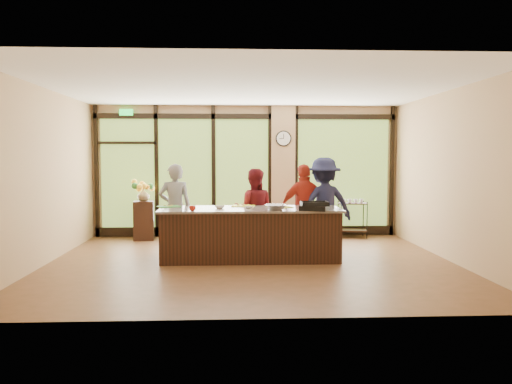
{
  "coord_description": "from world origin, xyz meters",
  "views": [
    {
      "loc": [
        -0.31,
        -8.51,
        1.83
      ],
      "look_at": [
        0.11,
        0.4,
        1.2
      ],
      "focal_mm": 35.0,
      "sensor_mm": 36.0,
      "label": 1
    }
  ],
  "objects": [
    {
      "name": "cook_left",
      "position": [
        -1.42,
        1.04,
        0.85
      ],
      "size": [
        0.65,
        0.46,
        1.7
      ],
      "primitive_type": "imported",
      "rotation": [
        0.0,
        0.0,
        3.22
      ],
      "color": "gray",
      "rests_on": "floor"
    },
    {
      "name": "flower_vase",
      "position": [
        -2.28,
        2.54,
        1.0
      ],
      "size": [
        0.31,
        0.31,
        0.28
      ],
      "primitive_type": "imported",
      "rotation": [
        0.0,
        0.0,
        0.16
      ],
      "color": "olive",
      "rests_on": "flower_stand"
    },
    {
      "name": "flower_stand",
      "position": [
        -2.28,
        2.54,
        0.43
      ],
      "size": [
        0.47,
        0.47,
        0.86
      ],
      "primitive_type": "cube",
      "rotation": [
        0.0,
        0.0,
        0.11
      ],
      "color": "black",
      "rests_on": "floor"
    },
    {
      "name": "floor",
      "position": [
        0.0,
        0.0,
        0.0
      ],
      "size": [
        7.0,
        7.0,
        0.0
      ],
      "primitive_type": "plane",
      "color": "#54391D",
      "rests_on": "ground"
    },
    {
      "name": "mixing_bowl",
      "position": [
        0.43,
        0.03,
        0.96
      ],
      "size": [
        0.41,
        0.41,
        0.09
      ],
      "primitive_type": "imported",
      "rotation": [
        0.0,
        0.0,
        0.14
      ],
      "color": "silver",
      "rests_on": "countertop"
    },
    {
      "name": "ceiling",
      "position": [
        0.0,
        0.0,
        3.0
      ],
      "size": [
        7.0,
        7.0,
        0.0
      ],
      "primitive_type": "plane",
      "rotation": [
        3.14,
        0.0,
        0.0
      ],
      "color": "white",
      "rests_on": "back_wall"
    },
    {
      "name": "countertop",
      "position": [
        0.0,
        0.3,
        0.9
      ],
      "size": [
        3.2,
        1.1,
        0.04
      ],
      "primitive_type": "cube",
      "color": "slate",
      "rests_on": "island_base"
    },
    {
      "name": "cook_right",
      "position": [
        1.45,
        1.03,
        0.91
      ],
      "size": [
        1.3,
        0.93,
        1.82
      ],
      "primitive_type": "imported",
      "rotation": [
        0.0,
        0.0,
        3.37
      ],
      "color": "#191B38",
      "rests_on": "floor"
    },
    {
      "name": "prep_bowl_far",
      "position": [
        0.61,
        0.48,
        0.93
      ],
      "size": [
        0.14,
        0.14,
        0.03
      ],
      "primitive_type": "imported",
      "rotation": [
        0.0,
        0.0,
        0.19
      ],
      "color": "silver",
      "rests_on": "countertop"
    },
    {
      "name": "cook_midright",
      "position": [
        1.07,
        0.97,
        0.85
      ],
      "size": [
        1.05,
        0.57,
        1.69
      ],
      "primitive_type": "imported",
      "rotation": [
        0.0,
        0.0,
        3.31
      ],
      "color": "#A22719",
      "rests_on": "floor"
    },
    {
      "name": "wall_clock",
      "position": [
        0.85,
        2.87,
        2.25
      ],
      "size": [
        0.36,
        0.04,
        0.36
      ],
      "color": "black",
      "rests_on": "window_wall"
    },
    {
      "name": "back_wall",
      "position": [
        0.0,
        3.0,
        1.5
      ],
      "size": [
        7.0,
        0.0,
        7.0
      ],
      "primitive_type": "plane",
      "rotation": [
        1.57,
        0.0,
        0.0
      ],
      "color": "tan",
      "rests_on": "floor"
    },
    {
      "name": "prep_bowl_mid",
      "position": [
        -0.03,
        0.24,
        0.94
      ],
      "size": [
        0.13,
        0.13,
        0.04
      ],
      "primitive_type": "imported",
      "rotation": [
        0.0,
        0.0,
        -0.02
      ],
      "color": "silver",
      "rests_on": "countertop"
    },
    {
      "name": "cutting_board_center",
      "position": [
        -0.12,
        0.67,
        0.93
      ],
      "size": [
        0.46,
        0.37,
        0.01
      ],
      "primitive_type": "cube",
      "rotation": [
        0.0,
        0.0,
        -0.16
      ],
      "color": "#EDF239",
      "rests_on": "countertop"
    },
    {
      "name": "cutting_board_right",
      "position": [
        0.54,
        0.42,
        0.93
      ],
      "size": [
        0.49,
        0.43,
        0.01
      ],
      "primitive_type": "cube",
      "rotation": [
        0.0,
        0.0,
        0.39
      ],
      "color": "#EDF239",
      "rests_on": "countertop"
    },
    {
      "name": "bar_cart",
      "position": [
        2.4,
        2.62,
        0.53
      ],
      "size": [
        0.7,
        0.48,
        0.88
      ],
      "rotation": [
        0.0,
        0.0,
        -0.18
      ],
      "color": "black",
      "rests_on": "floor"
    },
    {
      "name": "window_wall",
      "position": [
        0.16,
        2.95,
        1.39
      ],
      "size": [
        6.9,
        0.12,
        3.0
      ],
      "color": "tan",
      "rests_on": "floor"
    },
    {
      "name": "island_base",
      "position": [
        0.0,
        0.3,
        0.44
      ],
      "size": [
        3.1,
        1.0,
        0.88
      ],
      "primitive_type": "cube",
      "color": "black",
      "rests_on": "floor"
    },
    {
      "name": "cutting_board_left",
      "position": [
        -1.48,
        0.61,
        0.93
      ],
      "size": [
        0.48,
        0.43,
        0.01
      ],
      "primitive_type": "cube",
      "rotation": [
        0.0,
        0.0,
        0.42
      ],
      "color": "#388C33",
      "rests_on": "countertop"
    },
    {
      "name": "right_wall",
      "position": [
        3.5,
        0.0,
        1.5
      ],
      "size": [
        0.0,
        6.0,
        6.0
      ],
      "primitive_type": "plane",
      "rotation": [
        1.57,
        0.0,
        -1.57
      ],
      "color": "tan",
      "rests_on": "floor"
    },
    {
      "name": "left_wall",
      "position": [
        -3.5,
        0.0,
        1.5
      ],
      "size": [
        0.0,
        6.0,
        6.0
      ],
      "primitive_type": "plane",
      "rotation": [
        1.57,
        0.0,
        1.57
      ],
      "color": "tan",
      "rests_on": "floor"
    },
    {
      "name": "roasting_pan",
      "position": [
        1.08,
        -0.11,
        0.96
      ],
      "size": [
        0.56,
        0.5,
        0.08
      ],
      "primitive_type": "cube",
      "rotation": [
        0.0,
        0.0,
        -0.4
      ],
      "color": "black",
      "rests_on": "countertop"
    },
    {
      "name": "cook_midleft",
      "position": [
        0.1,
        1.09,
        0.8
      ],
      "size": [
        0.82,
        0.66,
        1.61
      ],
      "primitive_type": "imported",
      "rotation": [
        0.0,
        0.0,
        3.07
      ],
      "color": "maroon",
      "rests_on": "floor"
    },
    {
      "name": "prep_bowl_near",
      "position": [
        -0.54,
        0.29,
        0.95
      ],
      "size": [
        0.22,
        0.22,
        0.05
      ],
      "primitive_type": "imported",
      "rotation": [
        0.0,
        0.0,
        -0.35
      ],
      "color": "silver",
      "rests_on": "countertop"
    },
    {
      "name": "red_ramekin",
      "position": [
        -0.99,
        -0.13,
        0.96
      ],
      "size": [
        0.14,
        0.14,
        0.09
      ],
      "primitive_type": "imported",
      "rotation": [
        0.0,
        0.0,
        -0.32
      ],
      "color": "#B51F12",
      "rests_on": "countertop"
    }
  ]
}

